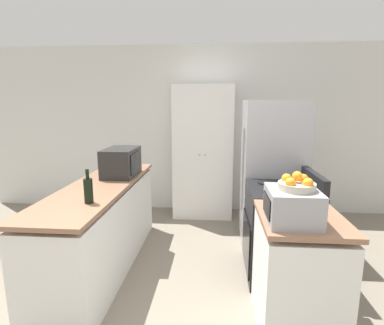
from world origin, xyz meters
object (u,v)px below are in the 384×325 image
(pantry_cabinet, at_px, (203,152))
(toaster_oven, at_px, (292,206))
(stove, at_px, (280,231))
(fruit_bowl, at_px, (297,184))
(microwave, at_px, (121,162))
(wine_bottle, at_px, (88,190))
(refrigerator, at_px, (272,174))

(pantry_cabinet, distance_m, toaster_oven, 2.58)
(stove, relative_size, fruit_bowl, 4.33)
(toaster_oven, height_order, fruit_bowl, fruit_bowl)
(microwave, relative_size, wine_bottle, 1.86)
(stove, height_order, microwave, microwave)
(wine_bottle, xyz_separation_m, fruit_bowl, (1.58, -0.29, 0.16))
(refrigerator, relative_size, fruit_bowl, 7.11)
(stove, xyz_separation_m, wine_bottle, (-1.68, -0.58, 0.56))
(refrigerator, height_order, fruit_bowl, refrigerator)
(stove, bearing_deg, wine_bottle, -160.91)
(fruit_bowl, bearing_deg, stove, 83.10)
(pantry_cabinet, bearing_deg, microwave, -125.47)
(stove, xyz_separation_m, microwave, (-1.72, 0.39, 0.60))
(pantry_cabinet, relative_size, stove, 1.86)
(microwave, bearing_deg, fruit_bowl, -37.99)
(refrigerator, height_order, microwave, refrigerator)
(refrigerator, bearing_deg, wine_bottle, -142.46)
(pantry_cabinet, distance_m, stove, 1.90)
(refrigerator, xyz_separation_m, microwave, (-1.75, -0.35, 0.19))
(microwave, height_order, wine_bottle, microwave)
(microwave, xyz_separation_m, fruit_bowl, (1.61, -1.26, 0.12))
(wine_bottle, bearing_deg, stove, 19.09)
(pantry_cabinet, relative_size, toaster_oven, 5.37)
(refrigerator, distance_m, toaster_oven, 1.61)
(fruit_bowl, bearing_deg, pantry_cabinet, 106.58)
(microwave, distance_m, toaster_oven, 2.03)
(fruit_bowl, bearing_deg, toaster_oven, 161.77)
(toaster_oven, relative_size, fruit_bowl, 1.50)
(microwave, distance_m, fruit_bowl, 2.05)
(refrigerator, distance_m, microwave, 1.79)
(stove, bearing_deg, refrigerator, 87.39)
(stove, relative_size, microwave, 2.02)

